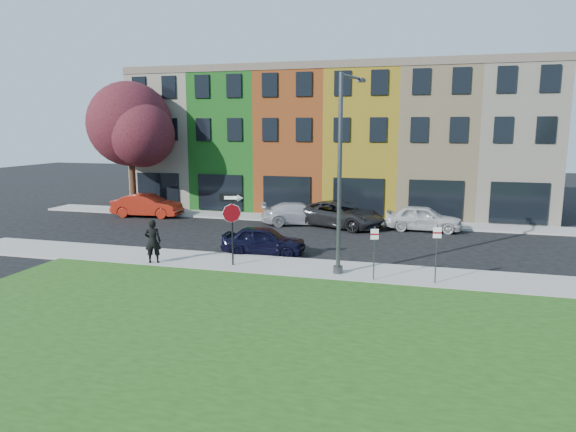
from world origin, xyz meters
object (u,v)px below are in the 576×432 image
(man, at_px, (153,241))
(street_lamp, at_px, (342,175))
(sedan_near, at_px, (264,240))
(stop_sign, at_px, (232,215))

(man, height_order, street_lamp, street_lamp)
(man, bearing_deg, sedan_near, -161.77)
(street_lamp, bearing_deg, sedan_near, 162.57)
(street_lamp, bearing_deg, stop_sign, -164.25)
(stop_sign, height_order, sedan_near, stop_sign)
(stop_sign, xyz_separation_m, sedan_near, (0.57, 2.70, -1.69))
(stop_sign, relative_size, street_lamp, 0.39)
(sedan_near, relative_size, street_lamp, 0.51)
(stop_sign, xyz_separation_m, man, (-3.59, -0.57, -1.28))
(man, height_order, sedan_near, man)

